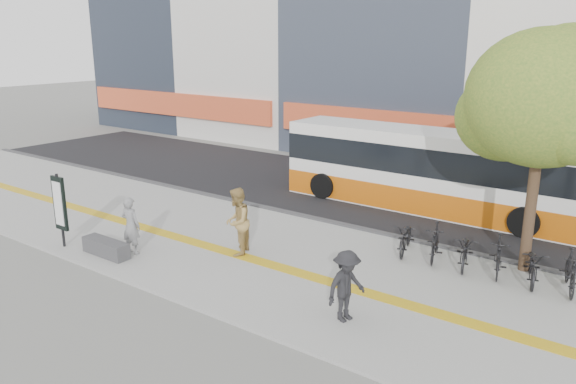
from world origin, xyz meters
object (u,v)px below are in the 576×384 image
Objects in this scene: street_tree at (544,101)px; bus at (427,172)px; bench at (106,248)px; seated_woman at (131,226)px; pedestrian_dark at (346,286)px; pedestrian_tan at (237,222)px; signboard at (60,204)px.

bus is (-4.37, 3.68, -3.13)m from street_tree.
seated_woman is at bearing 48.51° from bench.
street_tree is at bearing 31.62° from bench.
seated_woman is at bearing 106.48° from pedestrian_dark.
pedestrian_dark is (1.97, -8.96, -0.50)m from bus.
bench is 7.44m from pedestrian_dark.
pedestrian_tan is 1.20× the size of pedestrian_dark.
street_tree is at bearing -40.08° from bus.
pedestrian_tan is (2.46, 1.72, 0.13)m from seated_woman.
bench is at bearing 110.55° from pedestrian_dark.
bus is at bearing -126.63° from seated_woman.
street_tree reaches higher than bus.
pedestrian_tan reaches higher than pedestrian_dark.
bus is 6.57× the size of pedestrian_dark.
pedestrian_dark is (7.38, 0.74, 0.58)m from bench.
bus is 10.41m from seated_woman.
street_tree is 11.38m from seated_woman.
seated_woman is at bearing -149.49° from street_tree.
bench is 1.00× the size of pedestrian_dark.
seated_woman is 3.01m from pedestrian_tan.
street_tree is 3.93× the size of pedestrian_dark.
bench is 0.25× the size of street_tree.
pedestrian_dark is at bearing 6.62° from signboard.
street_tree reaches higher than pedestrian_tan.
pedestrian_dark is (4.44, -1.53, -0.16)m from pedestrian_tan.
bus is 6.35× the size of seated_woman.
pedestrian_tan is at bearing 37.62° from bench.
bus reaches higher than seated_woman.
signboard is at bearing 13.81° from seated_woman.
street_tree is at bearing 29.07° from signboard.
pedestrian_tan reaches higher than seated_woman.
bus is (5.41, 9.70, 1.08)m from bench.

